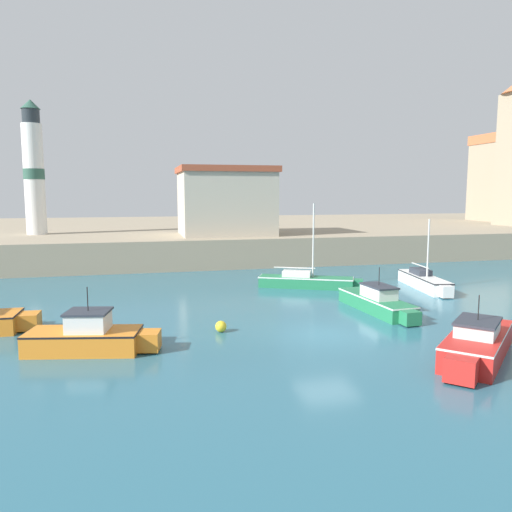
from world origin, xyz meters
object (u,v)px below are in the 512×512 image
sailboat_white_1 (424,281)px  mooring_buoy (221,326)px  lighthouse (34,170)px  motorboat_green_5 (377,302)px  harbor_shed_near_wharf (226,201)px  motorboat_orange_0 (89,337)px  sailboat_green_3 (307,281)px  motorboat_red_2 (477,343)px

sailboat_white_1 → mooring_buoy: size_ratio=12.89×
mooring_buoy → lighthouse: lighthouse is taller
motorboat_green_5 → harbor_shed_near_wharf: (-4.03, 20.17, 4.76)m
mooring_buoy → harbor_shed_near_wharf: harbor_shed_near_wharf is taller
motorboat_green_5 → mooring_buoy: bearing=-167.6°
motorboat_orange_0 → sailboat_green_3: (12.28, 10.18, -0.14)m
motorboat_orange_0 → sailboat_green_3: size_ratio=0.81×
motorboat_green_5 → sailboat_white_1: bearing=40.4°
motorboat_orange_0 → harbor_shed_near_wharf: bearing=67.9°
motorboat_orange_0 → motorboat_red_2: size_ratio=0.95×
sailboat_green_3 → mooring_buoy: bearing=-128.8°
motorboat_red_2 → mooring_buoy: (-8.37, 5.61, -0.32)m
motorboat_orange_0 → harbor_shed_near_wharf: 25.74m
motorboat_red_2 → harbor_shed_near_wharf: 28.30m
motorboat_red_2 → sailboat_green_3: bearing=95.4°
sailboat_green_3 → lighthouse: lighthouse is taller
mooring_buoy → sailboat_green_3: bearing=51.2°
sailboat_white_1 → mooring_buoy: bearing=-154.4°
motorboat_red_2 → lighthouse: lighthouse is taller
mooring_buoy → lighthouse: bearing=114.1°
harbor_shed_near_wharf → lighthouse: bearing=165.3°
lighthouse → motorboat_red_2: bearing=-57.7°
mooring_buoy → harbor_shed_near_wharf: 22.96m
motorboat_green_5 → lighthouse: lighthouse is taller
motorboat_orange_0 → harbor_shed_near_wharf: size_ratio=0.63×
mooring_buoy → harbor_shed_near_wharf: size_ratio=0.06×
motorboat_orange_0 → sailboat_white_1: sailboat_white_1 is taller
sailboat_white_1 → lighthouse: 33.15m
motorboat_green_5 → lighthouse: size_ratio=0.53×
lighthouse → motorboat_orange_0: bearing=-76.8°
sailboat_green_3 → harbor_shed_near_wharf: (-2.75, 13.27, 4.84)m
sailboat_white_1 → lighthouse: lighthouse is taller
motorboat_orange_0 → mooring_buoy: size_ratio=10.42×
motorboat_orange_0 → sailboat_white_1: size_ratio=0.81×
motorboat_red_2 → harbor_shed_near_wharf: (-4.11, 27.60, 4.70)m
motorboat_orange_0 → motorboat_green_5: 13.96m
lighthouse → harbor_shed_near_wharf: size_ratio=1.42×
harbor_shed_near_wharf → sailboat_green_3: bearing=-78.3°
motorboat_orange_0 → mooring_buoy: 5.48m
harbor_shed_near_wharf → mooring_buoy: bearing=-101.0°
motorboat_red_2 → sailboat_white_1: bearing=65.2°
sailboat_white_1 → harbor_shed_near_wharf: bearing=122.7°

